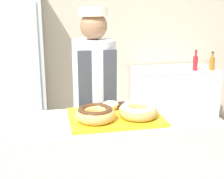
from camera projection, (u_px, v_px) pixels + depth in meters
wall_back at (80, 29)px, 4.02m from camera, size 8.00×0.06×2.70m
display_counter at (115, 178)px, 2.25m from camera, size 1.42×0.55×0.92m
serving_tray at (115, 117)px, 2.12m from camera, size 0.62×0.45×0.02m
donut_chocolate_glaze at (95, 113)px, 2.02m from camera, size 0.26×0.26×0.09m
donut_light_glaze at (138, 110)px, 2.08m from camera, size 0.26×0.26×0.09m
donut_mini_center at (111, 105)px, 2.25m from camera, size 0.13×0.13×0.05m
brownie_back_left at (101, 107)px, 2.24m from camera, size 0.10×0.10×0.03m
brownie_back_right at (120, 106)px, 2.27m from camera, size 0.10×0.10×0.03m
baker_person at (95, 102)px, 2.61m from camera, size 0.35×0.35×1.65m
beverage_fridge at (20, 70)px, 3.65m from camera, size 0.57×0.60×1.85m
chest_freezer at (173, 99)px, 4.17m from camera, size 1.04×0.57×0.86m
bottle_amber at (212, 63)px, 3.92m from camera, size 0.07×0.07×0.23m
bottle_red at (195, 62)px, 3.91m from camera, size 0.06×0.06×0.26m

